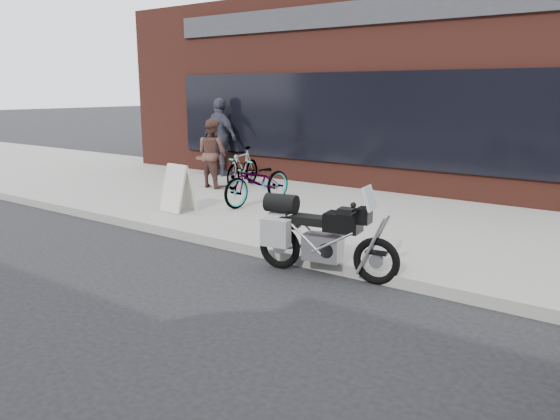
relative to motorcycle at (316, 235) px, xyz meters
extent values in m
plane|color=black|center=(-0.38, -3.86, -0.52)|extent=(120.00, 120.00, 0.00)
cube|color=gray|center=(-0.38, 3.14, -0.45)|extent=(44.00, 6.00, 0.15)
cube|color=#4E2119|center=(-2.38, 10.14, 1.73)|extent=(14.00, 10.00, 4.50)
cube|color=black|center=(-2.38, 5.11, 1.18)|extent=(10.00, 0.08, 2.00)
cube|color=#2B2B30|center=(-2.38, 5.11, 3.38)|extent=(10.00, 0.08, 0.50)
torus|color=black|center=(-0.53, -0.06, -0.23)|extent=(0.60, 0.18, 0.59)
torus|color=black|center=(0.78, 0.14, -0.23)|extent=(0.60, 0.18, 0.59)
cube|color=#B7B7BC|center=(0.08, 0.03, -0.15)|extent=(0.52, 0.33, 0.34)
cube|color=black|center=(0.34, 0.07, 0.20)|extent=(0.48, 0.34, 0.23)
cube|color=black|center=(-0.10, 0.01, 0.18)|extent=(0.52, 0.32, 0.11)
cube|color=black|center=(-0.40, -0.04, 0.11)|extent=(0.29, 0.23, 0.12)
cube|color=black|center=(0.60, 0.11, 0.32)|extent=(0.19, 0.23, 0.19)
cube|color=silver|center=(0.66, 0.12, 0.54)|extent=(0.16, 0.28, 0.30)
cylinder|color=black|center=(0.54, 0.10, 0.38)|extent=(0.12, 0.61, 0.03)
cube|color=#B7B7BC|center=(-0.51, -0.05, 0.24)|extent=(0.28, 0.30, 0.03)
cube|color=gray|center=(-0.44, -0.28, 0.02)|extent=(0.39, 0.21, 0.35)
cylinder|color=black|center=(-0.51, -0.05, 0.36)|extent=(0.46, 0.31, 0.25)
cylinder|color=#B7B7BC|center=(-0.29, 0.12, -0.21)|extent=(0.49, 0.14, 0.17)
imported|color=gray|center=(-2.88, 2.47, 0.08)|extent=(0.77, 1.78, 0.91)
imported|color=gray|center=(-4.36, 3.79, 0.08)|extent=(0.73, 1.55, 0.90)
cube|color=beige|center=(-3.70, 1.04, 0.05)|extent=(0.55, 0.31, 0.85)
cube|color=beige|center=(-3.68, 1.27, 0.05)|extent=(0.55, 0.31, 0.85)
cylinder|color=black|center=(-6.40, 4.90, -0.18)|extent=(0.06, 0.06, 0.39)
cylinder|color=#503525|center=(-6.40, 4.90, 0.04)|extent=(0.75, 0.75, 0.04)
imported|color=#52332B|center=(-4.88, 3.35, 0.39)|extent=(0.79, 0.64, 1.53)
imported|color=#393A49|center=(-5.88, 4.74, 0.62)|extent=(1.22, 0.65, 1.97)
camera|label=1|loc=(3.54, -5.66, 1.80)|focal=35.00mm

